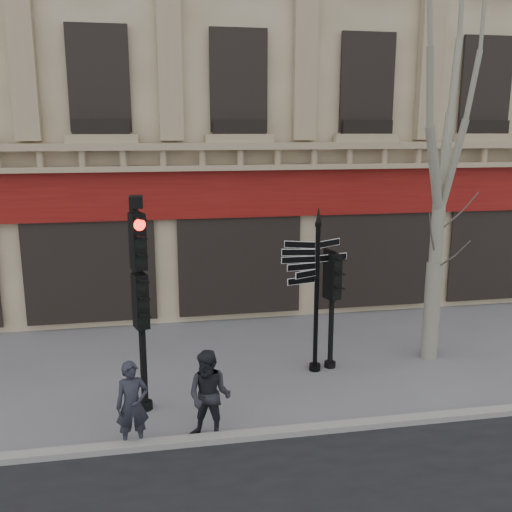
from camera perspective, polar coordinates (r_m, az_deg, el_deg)
The scene contains 9 objects.
ground at distance 11.81m, azimuth 2.12°, elevation -14.03°, with size 80.00×80.00×0.00m, color #5C5B60.
kerb at distance 10.58m, azimuth 3.83°, elevation -17.07°, with size 80.00×0.25×0.12m, color gray.
building at distance 23.20m, azimuth -4.83°, elevation 21.74°, with size 28.00×15.52×18.00m.
fingerpost at distance 12.33m, azimuth 6.15°, elevation -0.68°, with size 1.66×1.66×3.69m.
traffic_signal_main at distance 10.68m, azimuth -11.57°, elevation -2.22°, with size 0.53×0.45×4.13m.
traffic_signal_secondary at distance 12.69m, azimuth 7.63°, elevation -3.27°, with size 0.52×0.44×2.65m.
plane_tree at distance 13.36m, azimuth 18.62°, elevation 15.95°, with size 3.34×3.34×8.86m.
pedestrian_a at distance 10.09m, azimuth -12.27°, elevation -14.38°, with size 0.56×0.37×1.53m, color #21232D.
pedestrian_b at distance 10.09m, azimuth -4.67°, elevation -13.81°, with size 0.79×0.62×1.63m, color black.
Camera 1 is at (-2.31, -10.30, 5.30)m, focal length 40.00 mm.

